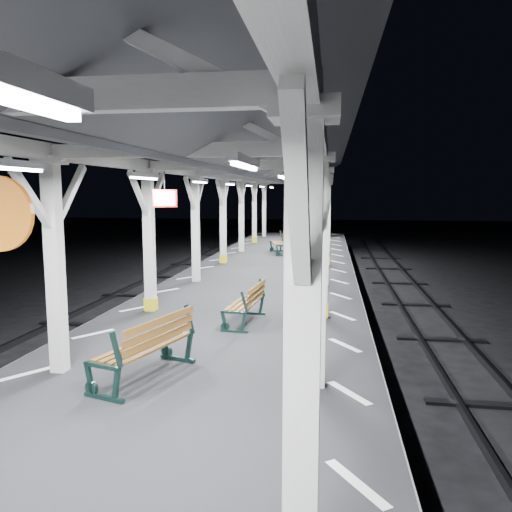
% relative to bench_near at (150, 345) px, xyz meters
% --- Properties ---
extents(ground, '(120.00, 120.00, 0.00)m').
position_rel_bench_near_xyz_m(ground, '(0.48, 2.12, -1.52)').
color(ground, black).
rests_on(ground, ground).
extents(platform, '(6.00, 50.00, 1.00)m').
position_rel_bench_near_xyz_m(platform, '(0.48, 2.12, -1.02)').
color(platform, black).
rests_on(platform, ground).
extents(hazard_stripes_left, '(1.00, 48.00, 0.01)m').
position_rel_bench_near_xyz_m(hazard_stripes_left, '(-1.97, 2.12, -0.52)').
color(hazard_stripes_left, silver).
rests_on(hazard_stripes_left, platform).
extents(hazard_stripes_right, '(1.00, 48.00, 0.01)m').
position_rel_bench_near_xyz_m(hazard_stripes_right, '(2.93, 2.12, -0.52)').
color(hazard_stripes_right, silver).
rests_on(hazard_stripes_right, platform).
extents(track_right, '(2.20, 60.00, 0.16)m').
position_rel_bench_near_xyz_m(track_right, '(5.48, 2.12, -1.45)').
color(track_right, '#2D2D33').
rests_on(track_right, ground).
extents(canopy, '(5.40, 49.00, 4.65)m').
position_rel_bench_near_xyz_m(canopy, '(0.48, 2.11, 3.03)').
color(canopy, silver).
rests_on(canopy, platform).
extents(bench_near, '(1.16, 1.93, 0.98)m').
position_rel_bench_near_xyz_m(bench_near, '(0.00, 0.00, 0.00)').
color(bench_near, '#142E2B').
rests_on(bench_near, platform).
extents(bench_mid, '(0.74, 1.63, 0.86)m').
position_rel_bench_near_xyz_m(bench_mid, '(0.93, 3.39, -0.07)').
color(bench_mid, '#142E2B').
rests_on(bench_mid, platform).
extents(bench_far, '(1.13, 1.94, 0.99)m').
position_rel_bench_near_xyz_m(bench_far, '(0.44, 15.52, 0.00)').
color(bench_far, '#142E2B').
rests_on(bench_far, platform).
extents(bench_extra, '(0.83, 1.63, 0.85)m').
position_rel_bench_near_xyz_m(bench_extra, '(0.50, 21.06, -0.07)').
color(bench_extra, '#142E2B').
rests_on(bench_extra, platform).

